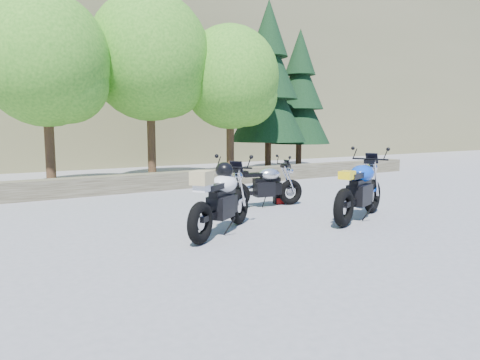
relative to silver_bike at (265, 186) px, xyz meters
name	(u,v)px	position (x,y,z in m)	size (l,w,h in m)	color
ground	(260,226)	(-1.24, -1.53, -0.49)	(90.00, 90.00, 0.00)	gray
stone_wall	(153,182)	(-1.24, 3.97, -0.24)	(22.00, 0.55, 0.50)	#46402F
hillside	(79,52)	(1.76, 26.47, 7.01)	(80.00, 30.00, 15.00)	olive
tree_decid_left	(50,65)	(-3.63, 5.61, 3.15)	(3.67, 3.67, 5.62)	#382314
tree_decid_mid	(153,62)	(-0.33, 6.01, 3.55)	(4.08, 4.08, 6.24)	#382314
tree_decid_right	(234,81)	(2.47, 5.41, 3.01)	(3.54, 3.54, 5.41)	#382314
conifer_near	(269,83)	(4.96, 6.67, 3.19)	(3.17, 3.17, 7.06)	#382314
conifer_far	(300,96)	(7.16, 7.27, 2.78)	(2.82, 2.82, 6.27)	#382314
silver_bike	(265,186)	(0.00, 0.00, 0.00)	(1.98, 0.63, 1.00)	black
white_bike	(221,199)	(-2.14, -1.65, 0.12)	(1.93, 1.41, 1.24)	black
blue_bike	(360,191)	(0.78, -2.13, 0.10)	(2.27, 1.13, 1.20)	black
backpack	(279,197)	(0.52, 0.15, -0.32)	(0.29, 0.27, 0.34)	black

